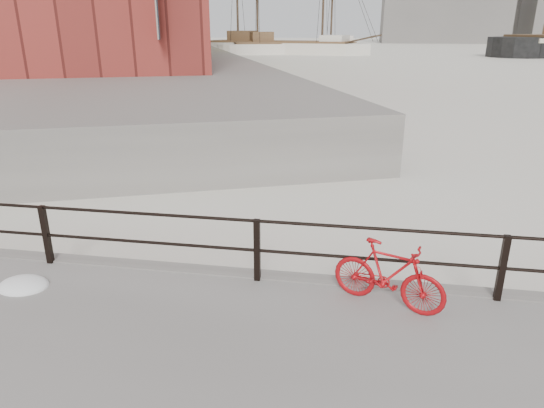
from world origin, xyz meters
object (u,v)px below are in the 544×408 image
at_px(schooner_mid, 279,53).
at_px(workboat_far, 53,68).
at_px(bicycle, 389,275).
at_px(schooner_left, 294,54).
at_px(workboat_near, 128,78).

bearing_deg(schooner_mid, workboat_far, -107.43).
bearing_deg(bicycle, schooner_left, 120.06).
bearing_deg(workboat_near, workboat_far, 126.46).
height_order(schooner_mid, workboat_near, schooner_mid).
distance_m(bicycle, schooner_left, 76.07).
bearing_deg(workboat_far, schooner_left, 35.49).
xyz_separation_m(bicycle, schooner_mid, (-13.28, 75.53, -0.83)).
bearing_deg(workboat_far, bicycle, -74.06).
bearing_deg(schooner_left, bicycle, -100.33).
relative_size(bicycle, workboat_far, 0.13).
bearing_deg(schooner_mid, schooner_left, 7.32).
relative_size(bicycle, schooner_left, 0.06).
height_order(workboat_near, workboat_far, same).
bearing_deg(schooner_left, schooner_mid, 156.72).
xyz_separation_m(bicycle, workboat_far, (-32.24, 42.20, -0.83)).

